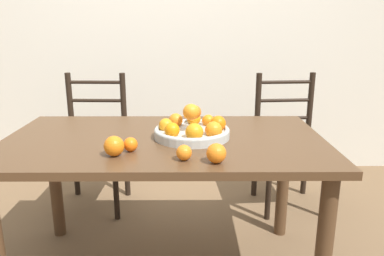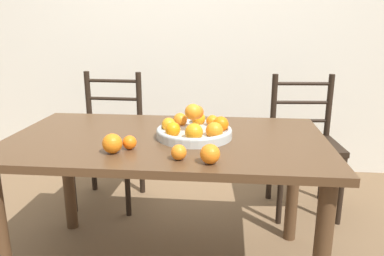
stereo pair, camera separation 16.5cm
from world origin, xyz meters
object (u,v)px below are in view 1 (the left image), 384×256
orange_loose_3 (131,144)px  orange_loose_0 (184,153)px  chair_left (94,142)px  orange_loose_1 (216,153)px  orange_loose_2 (114,146)px  chair_right (288,142)px  fruit_bowl (192,129)px

orange_loose_3 → orange_loose_0: bearing=-25.5°
chair_left → orange_loose_1: bearing=-53.1°
orange_loose_2 → chair_right: 1.44m
orange_loose_0 → chair_left: size_ratio=0.07×
chair_left → chair_right: same height
orange_loose_0 → orange_loose_3: size_ratio=1.04×
orange_loose_0 → orange_loose_2: size_ratio=0.75×
orange_loose_3 → orange_loose_1: bearing=-21.5°
chair_left → orange_loose_2: bearing=-68.8°
orange_loose_2 → chair_left: size_ratio=0.09×
fruit_bowl → chair_left: bearing=131.8°
orange_loose_1 → orange_loose_3: bearing=158.5°
orange_loose_2 → orange_loose_3: orange_loose_2 is taller
orange_loose_1 → fruit_bowl: bearing=104.9°
orange_loose_0 → orange_loose_2: (-0.28, 0.05, 0.01)m
orange_loose_3 → chair_left: chair_left is taller
fruit_bowl → orange_loose_3: (-0.26, -0.20, -0.01)m
fruit_bowl → chair_left: size_ratio=0.39×
orange_loose_3 → chair_right: chair_right is taller
orange_loose_3 → chair_left: size_ratio=0.07×
orange_loose_1 → chair_right: (0.58, 1.09, -0.30)m
orange_loose_3 → chair_right: bearing=45.7°
orange_loose_0 → chair_right: (0.70, 1.06, -0.30)m
orange_loose_1 → chair_right: bearing=62.1°
orange_loose_0 → orange_loose_3: (-0.23, 0.11, -0.00)m
fruit_bowl → orange_loose_3: size_ratio=5.93×
orange_loose_0 → chair_right: chair_right is taller
orange_loose_0 → chair_left: 1.27m
orange_loose_1 → orange_loose_3: (-0.35, 0.14, -0.01)m
fruit_bowl → orange_loose_1: size_ratio=4.58×
orange_loose_2 → orange_loose_3: 0.08m
orange_loose_1 → chair_right: size_ratio=0.09×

